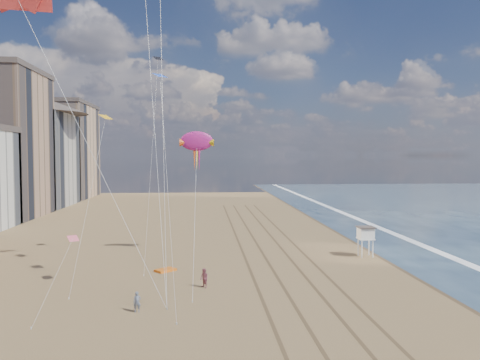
% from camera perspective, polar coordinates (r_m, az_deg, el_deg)
% --- Properties ---
extents(wet_sand, '(260.00, 260.00, 0.00)m').
position_cam_1_polar(wet_sand, '(68.07, 17.32, -7.31)').
color(wet_sand, '#42301E').
rests_on(wet_sand, ground).
extents(foam, '(260.00, 260.00, 0.00)m').
position_cam_1_polar(foam, '(69.73, 20.55, -7.12)').
color(foam, white).
rests_on(foam, ground).
extents(tracks, '(7.68, 120.00, 0.01)m').
position_cam_1_polar(tracks, '(54.19, 4.83, -9.83)').
color(tracks, brown).
rests_on(tracks, ground).
extents(lifeguard_stand, '(1.98, 1.98, 3.58)m').
position_cam_1_polar(lifeguard_stand, '(57.87, 15.07, -6.32)').
color(lifeguard_stand, white).
rests_on(lifeguard_stand, ground).
extents(grounded_kite, '(2.38, 2.29, 0.23)m').
position_cam_1_polar(grounded_kite, '(50.13, -9.08, -10.79)').
color(grounded_kite, orange).
rests_on(grounded_kite, ground).
extents(show_kite, '(4.20, 9.82, 22.65)m').
position_cam_1_polar(show_kite, '(56.59, -5.30, 4.70)').
color(show_kite, '#A1186C').
rests_on(show_kite, ground).
extents(kite_flyer_a, '(0.61, 0.44, 1.59)m').
position_cam_1_polar(kite_flyer_a, '(37.92, -12.44, -14.31)').
color(kite_flyer_a, slate).
rests_on(kite_flyer_a, ground).
extents(kite_flyer_b, '(1.04, 1.09, 1.76)m').
position_cam_1_polar(kite_flyer_b, '(43.54, -4.39, -11.85)').
color(kite_flyer_b, '#954B56').
rests_on(kite_flyer_b, ground).
extents(small_kites, '(10.21, 12.79, 19.07)m').
position_cam_1_polar(small_kites, '(47.77, -13.71, 7.49)').
color(small_kites, '#F25E74').
rests_on(small_kites, ground).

